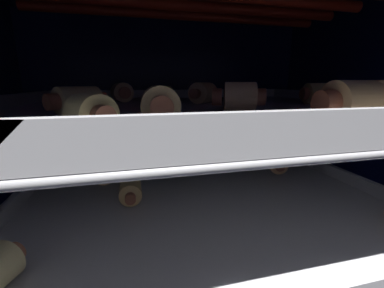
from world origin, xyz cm
name	(u,v)px	position (x,y,z in cm)	size (l,w,h in cm)	color
ground_plane	(199,270)	(0.00, 0.00, -0.60)	(60.25, 49.30, 1.20)	#0C1138
oven_wall_back	(171,116)	(0.00, 24.05, 20.59)	(60.25, 1.20, 41.17)	#0C1138
oven_wall_right	(373,129)	(29.53, 0.00, 20.59)	(1.20, 46.90, 41.17)	#0C1138
oven_rack_lower	(199,201)	(0.00, 0.00, 11.15)	(55.01, 45.96, 0.58)	#B7B7BC
baking_tray_lower	(199,195)	(0.00, 0.00, 12.13)	(48.18, 41.75, 2.85)	silver
pig_in_blanket_lower_0	(277,163)	(15.71, 5.07, 14.09)	(3.91, 4.82, 3.13)	#ECB277
pig_in_blanket_lower_1	(123,156)	(-11.01, 17.33, 13.81)	(4.19, 4.51, 2.55)	#E9BE79
pig_in_blanket_lower_2	(130,190)	(-9.63, -0.17, 13.98)	(2.95, 5.96, 2.90)	#E6BF77
pig_in_blanket_lower_3	(100,172)	(-14.26, 7.67, 14.23)	(4.85, 5.93, 3.39)	#E1BD81
oven_rack_upper	(200,115)	(0.00, 0.00, 23.74)	(55.05, 45.96, 0.63)	#B7B7BC
baking_tray_upper	(200,108)	(0.00, 0.00, 24.63)	(48.18, 41.75, 2.47)	silver
pig_in_blanket_upper_0	(91,113)	(-11.41, -15.82, 26.13)	(3.47, 4.50, 2.40)	#DCC97C
pig_in_blanket_upper_1	(78,100)	(-13.96, -5.42, 26.27)	(5.55, 5.02, 2.67)	#D6C27D
pig_in_blanket_upper_2	(203,93)	(1.82, 4.80, 26.46)	(5.27, 5.78, 3.05)	#E6B57D
pig_in_blanket_upper_3	(363,97)	(13.91, -11.38, 26.57)	(3.35, 5.23, 3.27)	#E3B680
pig_in_blanket_upper_4	(317,94)	(17.09, -1.00, 26.43)	(4.64, 3.40, 2.99)	#DFC071
pig_in_blanket_upper_5	(351,102)	(6.98, -16.71, 26.54)	(5.69, 3.30, 3.21)	#E7B475
pig_in_blanket_upper_7	(122,92)	(-10.20, 10.75, 26.44)	(3.78, 5.63, 3.03)	#E0B785
pig_in_blanket_upper_8	(240,97)	(2.35, -7.16, 26.48)	(5.55, 3.96, 3.10)	#E5B684
pig_in_blanket_upper_9	(161,93)	(-3.89, 10.40, 26.20)	(4.26, 4.69, 2.53)	#D4BA83
pig_in_blanket_upper_10	(160,105)	(-6.87, -12.98, 26.34)	(2.98, 5.14, 2.82)	#DCBD7F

